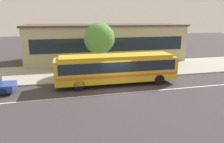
# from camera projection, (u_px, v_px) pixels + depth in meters

# --- Properties ---
(ground_plane) EXTENTS (120.00, 120.00, 0.00)m
(ground_plane) POSITION_uv_depth(u_px,v_px,m) (119.00, 90.00, 18.33)
(ground_plane) COLOR #3A3339
(sidewalk_slab) EXTENTS (60.00, 8.00, 0.12)m
(sidewalk_slab) POSITION_uv_depth(u_px,v_px,m) (103.00, 70.00, 25.00)
(sidewalk_slab) COLOR #9D9A8D
(sidewalk_slab) RESTS_ON ground_plane
(lane_stripe_center) EXTENTS (56.00, 0.16, 0.01)m
(lane_stripe_center) POSITION_uv_depth(u_px,v_px,m) (121.00, 93.00, 17.58)
(lane_stripe_center) COLOR silver
(lane_stripe_center) RESTS_ON ground_plane
(transit_bus) EXTENTS (11.19, 2.63, 2.77)m
(transit_bus) POSITION_uv_depth(u_px,v_px,m) (117.00, 67.00, 19.65)
(transit_bus) COLOR gold
(transit_bus) RESTS_ON ground_plane
(pedestrian_waiting_near_sign) EXTENTS (0.37, 0.37, 1.67)m
(pedestrian_waiting_near_sign) POSITION_uv_depth(u_px,v_px,m) (147.00, 66.00, 22.49)
(pedestrian_waiting_near_sign) COLOR #313631
(pedestrian_waiting_near_sign) RESTS_ON sidewalk_slab
(pedestrian_walking_along_curb) EXTENTS (0.46, 0.46, 1.75)m
(pedestrian_walking_along_curb) POSITION_uv_depth(u_px,v_px,m) (65.00, 69.00, 20.93)
(pedestrian_walking_along_curb) COLOR #795B53
(pedestrian_walking_along_curb) RESTS_ON sidewalk_slab
(bus_stop_sign) EXTENTS (0.14, 0.44, 2.37)m
(bus_stop_sign) POSITION_uv_depth(u_px,v_px,m) (145.00, 61.00, 22.43)
(bus_stop_sign) COLOR gray
(bus_stop_sign) RESTS_ON sidewalk_slab
(street_tree_near_stop) EXTENTS (3.40, 3.40, 5.44)m
(street_tree_near_stop) POSITION_uv_depth(u_px,v_px,m) (99.00, 38.00, 23.35)
(street_tree_near_stop) COLOR brown
(street_tree_near_stop) RESTS_ON sidewalk_slab
(station_building) EXTENTS (22.10, 8.50, 5.14)m
(station_building) POSITION_uv_depth(u_px,v_px,m) (105.00, 42.00, 31.17)
(station_building) COLOR tan
(station_building) RESTS_ON ground_plane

